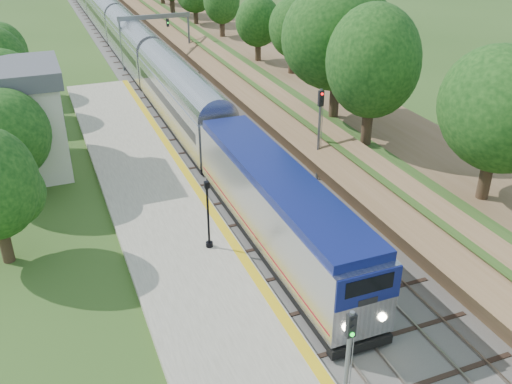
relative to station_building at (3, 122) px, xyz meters
name	(u,v)px	position (x,y,z in m)	size (l,w,h in m)	color
trackbed	(145,58)	(16.00, 30.00, -4.02)	(9.50, 170.00, 0.28)	#4C4944
platform	(180,245)	(8.80, -14.00, -3.90)	(6.40, 68.00, 0.38)	gray
yellow_stripe	(226,232)	(11.65, -14.00, -3.70)	(0.55, 68.00, 0.01)	gold
embankment	(208,38)	(24.35, 30.00, -2.14)	(10.64, 170.00, 11.70)	brown
station_building	(3,122)	(0.00, 0.00, 0.00)	(8.60, 6.60, 8.00)	beige
signal_gantry	(155,27)	(16.47, 24.99, 0.73)	(8.40, 0.38, 6.20)	slate
trees_behind_platform	(54,161)	(2.83, -9.33, 0.44)	(7.82, 53.32, 7.21)	#332316
train	(118,31)	(14.00, 36.54, -1.73)	(3.15, 126.40, 4.64)	black
lamppost_far	(208,218)	(10.26, -15.09, -1.87)	(0.41, 0.41, 4.12)	black
signal_platform	(348,360)	(11.10, -28.86, -0.34)	(0.32, 0.26, 5.48)	slate
signal_farside	(319,126)	(20.20, -9.06, 0.10)	(0.37, 0.29, 6.66)	slate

